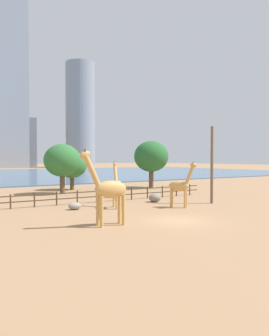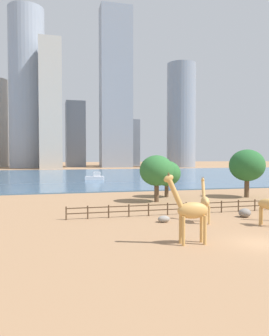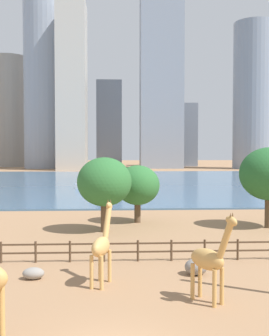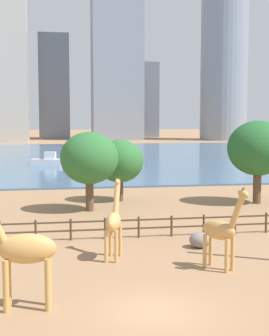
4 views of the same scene
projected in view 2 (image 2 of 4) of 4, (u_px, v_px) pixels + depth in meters
The scene contains 17 objects.
ground_plane at pixel (99, 175), 100.60m from camera, with size 400.00×400.00×0.00m, color #9E7551.
harbor_water at pixel (101, 176), 97.69m from camera, with size 180.00×86.00×0.20m, color #476B8C.
giraffe_companion at pixel (190, 210), 22.91m from camera, with size 3.35×1.04×5.10m.
giraffe_young at pixel (205, 201), 30.31m from camera, with size 1.29×2.73×4.22m.
boulder_near_fence at pixel (245, 213), 32.99m from camera, with size 1.25×1.17×0.88m, color gray.
boulder_by_pole at pixel (164, 219), 30.50m from camera, with size 1.15×0.82×0.62m, color gray.
enclosure_fence at pixel (189, 207), 34.67m from camera, with size 26.12×0.14×1.30m.
tree_left_large at pixel (167, 174), 48.66m from camera, with size 4.18×4.18×5.43m.
tree_center_broad at pixel (157, 171), 43.60m from camera, with size 4.55×4.55×6.25m.
tree_right_tall at pixel (247, 165), 48.32m from camera, with size 5.20×5.20×7.10m.
boat_sailboat at pixel (95, 177), 79.51m from camera, with size 4.78×2.60×1.99m.
skyline_tower_needle at pixel (116, 88), 168.69m from camera, with size 16.13×9.58×82.01m, color gray.
skyline_block_central at pixel (51, 105), 149.71m from camera, with size 9.91×15.26×58.20m, color #B7B2A8.
skyline_tower_glass at pixel (27, 89), 161.51m from camera, with size 17.37×17.37×77.94m, color #939EAD.
skyline_block_left at pixel (128, 143), 194.08m from camera, with size 12.01×11.17×27.04m, color slate.
skyline_block_right at pixel (181, 116), 171.11m from camera, with size 14.93×14.93×53.74m, color gray.
skyline_block_wide at pixel (75, 135), 175.68m from camera, with size 10.02×13.02×34.58m, color slate.
Camera 2 is at (-14.36, -19.99, 6.26)m, focal length 35.00 mm.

